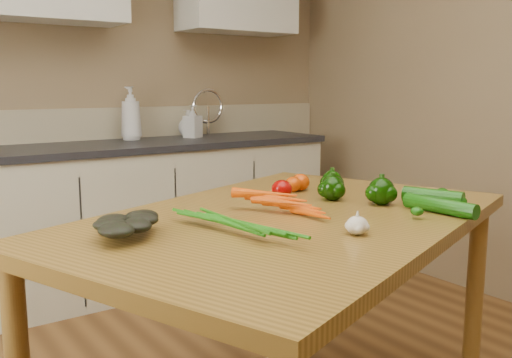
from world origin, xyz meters
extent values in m
cube|color=#907856|center=(0.00, 2.51, 1.30)|extent=(4.00, 0.02, 2.60)
cube|color=tan|center=(0.00, 2.48, 0.55)|extent=(3.98, 0.03, 1.10)
cube|color=beige|center=(0.20, 2.19, 0.43)|extent=(2.80, 0.60, 0.86)
cube|color=#26272B|center=(0.20, 2.19, 0.88)|extent=(2.84, 0.64, 0.04)
cube|color=#99999E|center=(0.98, 2.19, 0.84)|extent=(0.55, 0.42, 0.10)
cylinder|color=silver|center=(0.98, 2.37, 1.02)|extent=(0.02, 0.02, 0.24)
cube|color=olive|center=(0.10, 0.35, 0.81)|extent=(1.80, 1.47, 0.04)
cylinder|color=olive|center=(0.92, 0.19, 0.39)|extent=(0.07, 0.07, 0.78)
cylinder|color=olive|center=(0.62, 1.00, 0.39)|extent=(0.07, 0.07, 0.78)
imported|color=silver|center=(0.41, 2.34, 1.07)|extent=(0.14, 0.14, 0.34)
imported|color=silver|center=(0.81, 2.26, 1.01)|extent=(0.13, 0.13, 0.21)
imported|color=silver|center=(0.82, 2.35, 0.99)|extent=(0.20, 0.20, 0.18)
ellipsoid|color=silver|center=(0.11, 0.04, 0.86)|extent=(0.06, 0.06, 0.05)
sphere|color=black|center=(0.39, 0.44, 0.87)|extent=(0.09, 0.09, 0.09)
sphere|color=black|center=(0.51, 0.58, 0.87)|extent=(0.08, 0.08, 0.08)
sphere|color=black|center=(0.47, 0.29, 0.88)|extent=(0.10, 0.10, 0.10)
ellipsoid|color=#8D0402|center=(0.25, 0.57, 0.86)|extent=(0.08, 0.08, 0.07)
ellipsoid|color=#CB3E05|center=(0.37, 0.65, 0.86)|extent=(0.07, 0.07, 0.06)
ellipsoid|color=#CB3E05|center=(0.41, 0.66, 0.86)|extent=(0.07, 0.07, 0.07)
cylinder|color=#0D4807|center=(0.62, 0.18, 0.86)|extent=(0.12, 0.22, 0.06)
cylinder|color=#0D4807|center=(0.53, 0.08, 0.85)|extent=(0.07, 0.26, 0.05)
camera|label=1|loc=(-1.01, -1.07, 1.24)|focal=40.00mm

